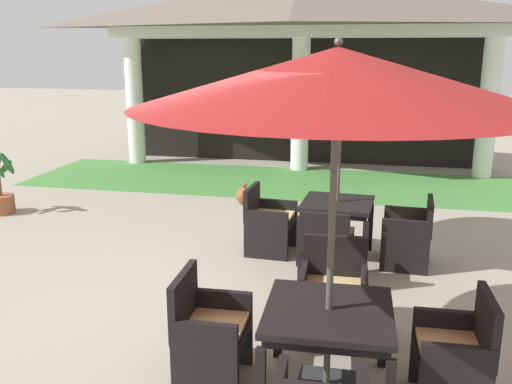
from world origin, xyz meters
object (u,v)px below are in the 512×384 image
Objects in this scene: patio_umbrella_near_foreground at (342,74)px; patio_chair_mid_left_west at (209,332)px; patio_chair_near_foreground_south at (326,251)px; patio_umbrella_mid_left at (337,79)px; terracotta_urn at (244,195)px; patio_chair_mid_left_north at (333,292)px; patio_chair_mid_left_east at (456,355)px; potted_palm_left_edge at (0,192)px; patio_chair_near_foreground_east at (409,233)px; patio_table_mid_left at (328,320)px; patio_table_near_foreground at (337,210)px; patio_chair_near_foreground_west at (268,221)px.

patio_chair_mid_left_west is (-0.83, -2.97, -1.92)m from patio_umbrella_near_foreground.
patio_umbrella_near_foreground reaches higher than patio_chair_near_foreground_south.
patio_umbrella_mid_left is 5.97m from terracotta_urn.
patio_chair_mid_left_east is at bearing 134.99° from patio_chair_mid_left_north.
potted_palm_left_edge is 4.05m from terracotta_urn.
patio_chair_mid_left_north reaches higher than patio_chair_near_foreground_east.
patio_chair_near_foreground_east is 2.99m from patio_table_mid_left.
patio_chair_mid_left_west is at bearing -105.70° from patio_table_near_foreground.
patio_umbrella_near_foreground reaches higher than terracotta_urn.
patio_umbrella_mid_left is 7.40× the size of terracotta_urn.
patio_chair_near_foreground_south is (-0.06, -0.90, -1.93)m from patio_umbrella_near_foreground.
patio_chair_near_foreground_east is at bearing 147.61° from patio_chair_mid_left_west.
patio_umbrella_near_foreground is 0.91× the size of patio_umbrella_mid_left.
patio_chair_mid_left_north is at bearing 91.57° from patio_umbrella_mid_left.
patio_chair_mid_left_west reaches higher than patio_table_near_foreground.
patio_chair_near_foreground_east reaches higher than patio_table_mid_left.
patio_umbrella_near_foreground is 2.86× the size of patio_chair_mid_left_east.
patio_chair_mid_left_west is 2.37× the size of terracotta_urn.
patio_umbrella_near_foreground is 3.00× the size of patio_chair_near_foreground_east.
patio_table_near_foreground is 1.01× the size of patio_chair_mid_left_west.
patio_chair_near_foreground_south is 1.00× the size of patio_chair_mid_left_east.
patio_umbrella_near_foreground is 2.13m from patio_chair_near_foreground_east.
patio_chair_near_foreground_west is (-0.90, 0.06, -0.24)m from patio_table_near_foreground.
patio_umbrella_mid_left reaches higher than terracotta_urn.
patio_chair_near_foreground_south reaches higher than patio_chair_mid_left_east.
patio_chair_near_foreground_west is 1.81m from patio_chair_near_foreground_east.
patio_umbrella_mid_left reaches higher than patio_chair_mid_left_east.
patio_table_near_foreground is at bearing 92.37° from patio_table_mid_left.
patio_chair_mid_left_north is (-0.03, 0.95, -2.02)m from patio_umbrella_mid_left.
patio_chair_near_foreground_south is at bearing 27.87° from patio_chair_mid_left_east.
patio_chair_near_foreground_south is 1.00× the size of patio_chair_mid_left_west.
patio_umbrella_mid_left is 2.23m from patio_chair_mid_left_west.
patio_chair_near_foreground_south reaches higher than patio_chair_mid_left_north.
patio_table_mid_left is (0.12, -2.94, -1.72)m from patio_umbrella_near_foreground.
patio_table_mid_left is 0.88× the size of potted_palm_left_edge.
patio_chair_mid_left_north is 1.00× the size of patio_chair_mid_left_east.
patio_umbrella_mid_left is (1.02, -3.00, 2.02)m from patio_chair_near_foreground_west.
patio_chair_mid_left_west is (0.07, -3.03, 0.01)m from patio_chair_near_foreground_west.
patio_umbrella_near_foreground is at bearing 92.37° from patio_table_mid_left.
patio_umbrella_mid_left is 3.13× the size of patio_chair_mid_left_west.
patio_table_mid_left is 1.10× the size of patio_chair_mid_left_north.
patio_table_mid_left is (0.18, -2.04, 0.21)m from patio_chair_near_foreground_south.
patio_chair_near_foreground_south is 2.35× the size of terracotta_urn.
patio_table_mid_left is at bearing -87.63° from patio_table_near_foreground.
patio_chair_near_foreground_east is 0.30× the size of patio_umbrella_mid_left.
terracotta_urn is (-0.90, 5.22, -0.27)m from patio_chair_mid_left_west.
patio_umbrella_near_foreground is at bearing -88.82° from patio_chair_mid_left_north.
patio_umbrella_near_foreground is at bearing 90.00° from patio_chair_near_foreground_south.
patio_umbrella_mid_left is (0.18, -2.04, 2.02)m from patio_chair_near_foreground_south.
patio_chair_near_foreground_east is 0.95× the size of patio_chair_near_foreground_south.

